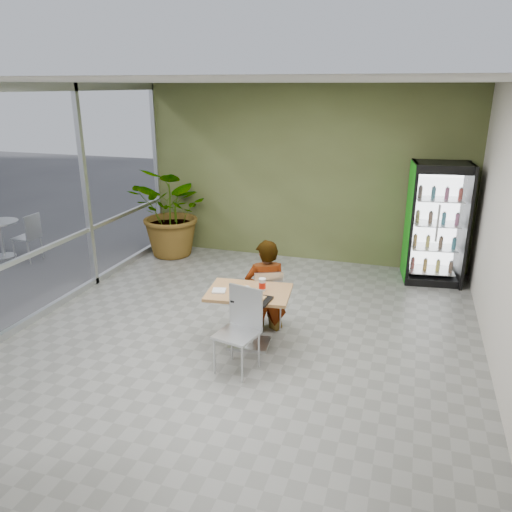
# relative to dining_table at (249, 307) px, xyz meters

# --- Properties ---
(ground) EXTENTS (7.00, 7.00, 0.00)m
(ground) POSITION_rel_dining_table_xyz_m (-0.12, 0.04, -0.54)
(ground) COLOR gray
(ground) RESTS_ON ground
(room_envelope) EXTENTS (6.00, 7.00, 3.20)m
(room_envelope) POSITION_rel_dining_table_xyz_m (-0.12, 0.04, 1.06)
(room_envelope) COLOR silver
(room_envelope) RESTS_ON ground
(storefront_frame) EXTENTS (0.10, 7.00, 3.20)m
(storefront_frame) POSITION_rel_dining_table_xyz_m (-3.12, 0.04, 1.06)
(storefront_frame) COLOR silver
(storefront_frame) RESTS_ON ground
(dining_table) EXTENTS (1.09, 0.82, 0.75)m
(dining_table) POSITION_rel_dining_table_xyz_m (0.00, 0.00, 0.00)
(dining_table) COLOR #A26945
(dining_table) RESTS_ON ground
(chair_far) EXTENTS (0.50, 0.51, 0.86)m
(chair_far) POSITION_rel_dining_table_xyz_m (0.10, 0.50, -0.03)
(chair_far) COLOR silver
(chair_far) RESTS_ON ground
(chair_near) EXTENTS (0.52, 0.52, 0.98)m
(chair_near) POSITION_rel_dining_table_xyz_m (0.08, -0.52, 0.04)
(chair_near) COLOR silver
(chair_near) RESTS_ON ground
(seated_woman) EXTENTS (0.68, 0.58, 1.56)m
(seated_woman) POSITION_rel_dining_table_xyz_m (0.06, 0.53, -0.06)
(seated_woman) COLOR black
(seated_woman) RESTS_ON ground
(pizza_plate) EXTENTS (0.28, 0.21, 0.03)m
(pizza_plate) POSITION_rel_dining_table_xyz_m (-0.09, 0.03, 0.23)
(pizza_plate) COLOR silver
(pizza_plate) RESTS_ON dining_table
(soda_cup) EXTENTS (0.09, 0.09, 0.16)m
(soda_cup) POSITION_rel_dining_table_xyz_m (0.15, 0.06, 0.29)
(soda_cup) COLOR silver
(soda_cup) RESTS_ON dining_table
(napkin_stack) EXTENTS (0.20, 0.20, 0.02)m
(napkin_stack) POSITION_rel_dining_table_xyz_m (-0.35, -0.13, 0.22)
(napkin_stack) COLOR silver
(napkin_stack) RESTS_ON dining_table
(cafeteria_tray) EXTENTS (0.45, 0.35, 0.02)m
(cafeteria_tray) POSITION_rel_dining_table_xyz_m (0.13, -0.26, 0.23)
(cafeteria_tray) COLOR black
(cafeteria_tray) RESTS_ON dining_table
(beverage_fridge) EXTENTS (1.00, 0.81, 2.00)m
(beverage_fridge) POSITION_rel_dining_table_xyz_m (2.24, 3.07, 0.46)
(beverage_fridge) COLOR black
(beverage_fridge) RESTS_ON ground
(potted_plant) EXTENTS (1.94, 1.82, 1.75)m
(potted_plant) POSITION_rel_dining_table_xyz_m (-2.49, 2.96, 0.34)
(potted_plant) COLOR #295D25
(potted_plant) RESTS_ON ground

